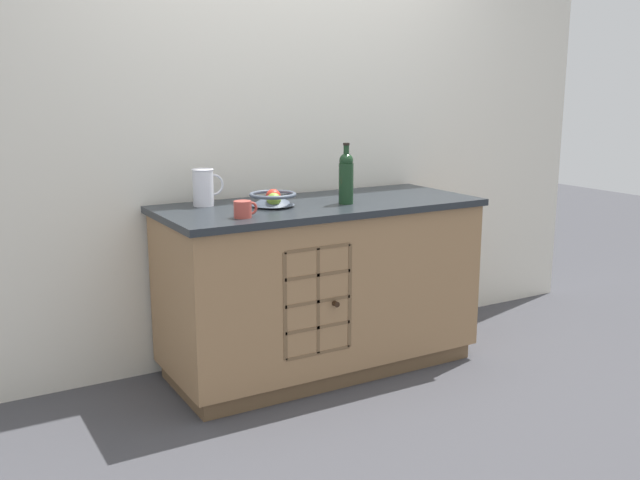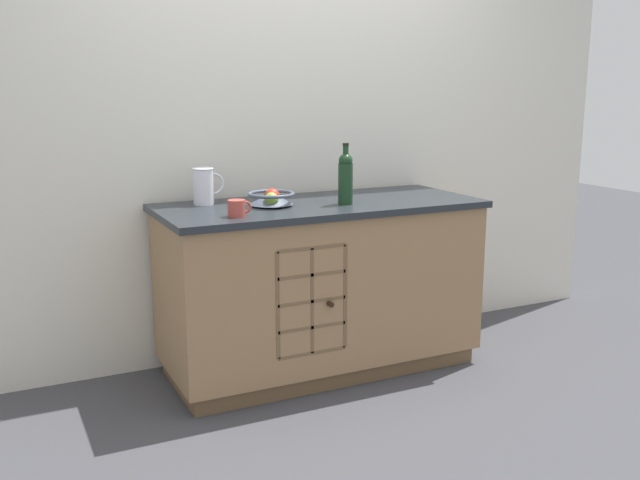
# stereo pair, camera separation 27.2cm
# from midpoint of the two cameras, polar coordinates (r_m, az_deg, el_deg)

# --- Properties ---
(ground_plane) EXTENTS (14.00, 14.00, 0.00)m
(ground_plane) POSITION_cam_midpoint_polar(r_m,az_deg,el_deg) (3.96, -2.00, -10.11)
(ground_plane) COLOR #424247
(back_wall) EXTENTS (4.40, 0.06, 2.55)m
(back_wall) POSITION_cam_midpoint_polar(r_m,az_deg,el_deg) (4.03, -4.88, 8.92)
(back_wall) COLOR silver
(back_wall) RESTS_ON ground_plane
(kitchen_island) EXTENTS (1.68, 0.72, 0.91)m
(kitchen_island) POSITION_cam_midpoint_polar(r_m,az_deg,el_deg) (3.81, -2.05, -3.68)
(kitchen_island) COLOR brown
(kitchen_island) RESTS_ON ground_plane
(fruit_bowl) EXTENTS (0.24, 0.24, 0.08)m
(fruit_bowl) POSITION_cam_midpoint_polar(r_m,az_deg,el_deg) (3.59, -5.95, 3.36)
(fruit_bowl) COLOR #4C5666
(fruit_bowl) RESTS_ON kitchen_island
(white_pitcher) EXTENTS (0.17, 0.11, 0.19)m
(white_pitcher) POSITION_cam_midpoint_polar(r_m,az_deg,el_deg) (3.66, -11.39, 4.21)
(white_pitcher) COLOR white
(white_pitcher) RESTS_ON kitchen_island
(ceramic_mug) EXTENTS (0.12, 0.08, 0.08)m
(ceramic_mug) POSITION_cam_midpoint_polar(r_m,az_deg,el_deg) (3.31, -8.51, 2.44)
(ceramic_mug) COLOR #B7473D
(ceramic_mug) RESTS_ON kitchen_island
(standing_wine_bottle) EXTENTS (0.08, 0.08, 0.31)m
(standing_wine_bottle) POSITION_cam_midpoint_polar(r_m,az_deg,el_deg) (3.65, -0.03, 5.07)
(standing_wine_bottle) COLOR #19381E
(standing_wine_bottle) RESTS_ON kitchen_island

